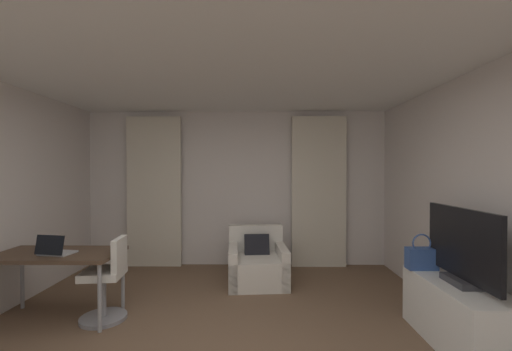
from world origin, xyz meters
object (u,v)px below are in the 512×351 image
desk (58,258)px  laptop (55,250)px  armchair (257,264)px  handbag_primary (422,258)px  desk_chair (107,283)px  tv_console (459,315)px  tv_flatscreen (462,248)px

desk → laptop: (0.03, -0.09, 0.11)m
armchair → handbag_primary: handbag_primary is taller
desk_chair → laptop: laptop is taller
armchair → desk_chair: 2.00m
laptop → tv_console: bearing=-6.2°
tv_console → armchair: bearing=137.4°
armchair → handbag_primary: size_ratio=2.49×
laptop → handbag_primary: bearing=0.1°
armchair → desk_chair: (-1.61, -1.19, 0.13)m
desk_chair → desk: bearing=179.3°
desk → laptop: 0.14m
armchair → handbag_primary: bearing=-36.3°
armchair → tv_flatscreen: bearing=-42.9°
armchair → laptop: size_ratio=2.57×
handbag_primary → armchair: bearing=143.7°
laptop → handbag_primary: size_ratio=0.97×
handbag_primary → desk: bearing=178.8°
laptop → desk_chair: bearing=9.3°
laptop → tv_flatscreen: 3.99m
desk → tv_flatscreen: (3.99, -0.54, 0.24)m
desk_chair → handbag_primary: bearing=-1.3°
desk → tv_flatscreen: bearing=-7.7°
tv_console → handbag_primary: handbag_primary is taller
tv_flatscreen → handbag_primary: size_ratio=2.80×
desk_chair → laptop: 0.63m
laptop → tv_console: 4.01m
armchair → tv_console: bearing=-42.6°
armchair → tv_flatscreen: size_ratio=0.89×
laptop → armchair: bearing=31.0°
tv_flatscreen → desk_chair: bearing=171.3°
desk_chair → handbag_primary: handbag_primary is taller
desk_chair → handbag_primary: (3.32, -0.07, 0.30)m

